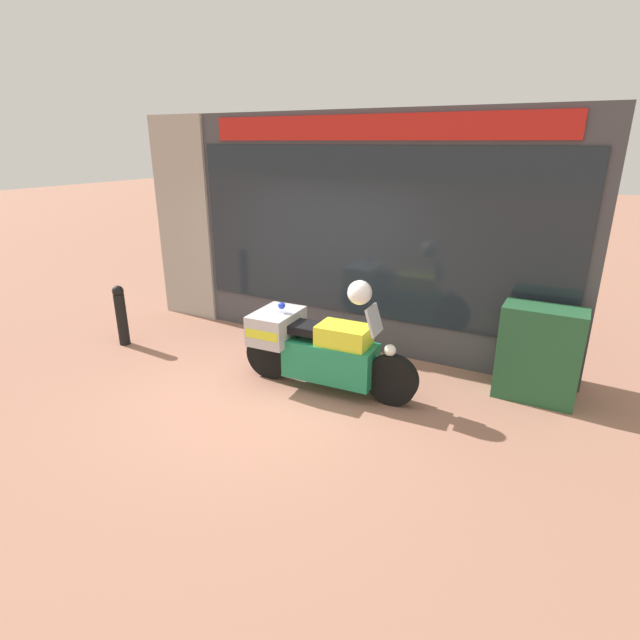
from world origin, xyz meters
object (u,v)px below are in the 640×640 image
at_px(paramedic_motorcycle, 316,347).
at_px(street_bollard, 121,314).
at_px(utility_cabinet, 539,354).
at_px(white_helmet, 360,293).

xyz_separation_m(paramedic_motorcycle, street_bollard, (-3.26, -0.16, -0.05)).
height_order(paramedic_motorcycle, utility_cabinet, paramedic_motorcycle).
xyz_separation_m(paramedic_motorcycle, white_helmet, (0.56, 0.03, 0.78)).
bearing_deg(paramedic_motorcycle, street_bollard, -179.94).
relative_size(paramedic_motorcycle, white_helmet, 8.10).
distance_m(white_helmet, street_bollard, 3.92).
xyz_separation_m(utility_cabinet, street_bollard, (-5.72, -1.16, -0.09)).
distance_m(paramedic_motorcycle, utility_cabinet, 2.66).
height_order(paramedic_motorcycle, white_helmet, white_helmet).
bearing_deg(paramedic_motorcycle, white_helmet, -0.00).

